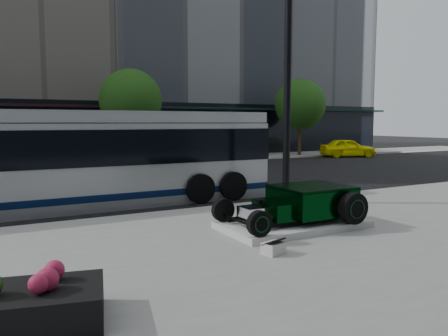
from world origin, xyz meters
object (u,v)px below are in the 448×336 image
white_sedan (204,159)px  yellow_taxi (348,148)px  transit_bus (82,158)px  lamppost (287,93)px  flower_planter (8,306)px  hot_rod (305,202)px

white_sedan → yellow_taxi: (14.07, 4.34, -0.02)m
transit_bus → white_sedan: transit_bus is taller
lamppost → flower_planter: bearing=-147.1°
white_sedan → yellow_taxi: 14.72m
flower_planter → transit_bus: (2.39, 8.09, 1.10)m
white_sedan → yellow_taxi: bearing=-61.9°
flower_planter → yellow_taxi: (23.55, 18.54, 0.31)m
hot_rod → lamppost: bearing=61.7°
hot_rod → yellow_taxi: size_ratio=0.80×
lamppost → white_sedan: bearing=80.1°
hot_rod → lamppost: (1.46, 2.71, 2.77)m
yellow_taxi → hot_rod: bearing=156.7°
hot_rod → transit_bus: bearing=125.4°
transit_bus → lamppost: bearing=-28.5°
hot_rod → yellow_taxi: (17.11, 16.15, -0.01)m
yellow_taxi → white_sedan: bearing=130.5°
flower_planter → white_sedan: size_ratio=0.50×
hot_rod → transit_bus: (-4.05, 5.70, 0.79)m
white_sedan → flower_planter: bearing=157.2°
white_sedan → lamppost: bearing=-178.9°
transit_bus → yellow_taxi: (21.16, 10.45, -0.80)m
transit_bus → white_sedan: (7.09, 6.11, -0.78)m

